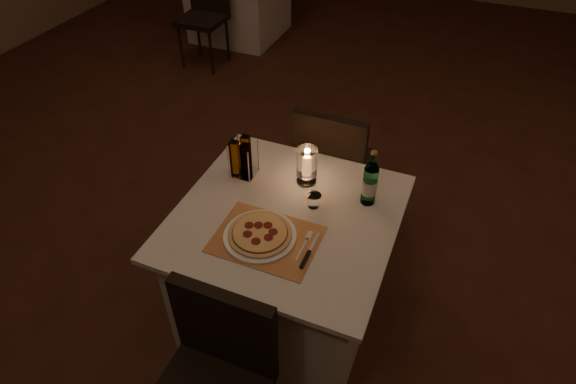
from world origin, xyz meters
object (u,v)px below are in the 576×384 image
at_px(plate, 260,236).
at_px(hurricane_candle, 307,163).
at_px(main_table, 287,266).
at_px(chair_near, 216,369).
at_px(chair_far, 332,160).
at_px(neighbor_table_left, 239,1).
at_px(tumbler, 314,201).
at_px(pizza, 260,233).
at_px(water_bottle, 370,182).

height_order(plate, hurricane_candle, hurricane_candle).
bearing_deg(main_table, plate, -105.52).
relative_size(chair_near, chair_far, 1.00).
xyz_separation_m(hurricane_candle, neighbor_table_left, (-1.92, 3.03, -0.48)).
bearing_deg(neighbor_table_left, tumbler, -57.71).
xyz_separation_m(pizza, neighbor_table_left, (-1.87, 3.47, -0.39)).
relative_size(chair_near, pizza, 3.21).
bearing_deg(tumbler, neighbor_table_left, 122.29).
height_order(chair_far, tumbler, chair_far).
height_order(chair_near, hurricane_candle, hurricane_candle).
distance_m(pizza, hurricane_candle, 0.45).
bearing_deg(chair_far, tumbler, -81.08).
bearing_deg(neighbor_table_left, plate, -61.69).
height_order(hurricane_candle, neighbor_table_left, hurricane_candle).
height_order(main_table, chair_near, chair_near).
bearing_deg(neighbor_table_left, pizza, -61.69).
xyz_separation_m(main_table, pizza, (-0.05, -0.18, 0.39)).
bearing_deg(tumbler, main_table, -134.23).
bearing_deg(chair_near, neighbor_table_left, 115.61).
bearing_deg(neighbor_table_left, water_bottle, -53.81).
height_order(chair_near, plate, chair_near).
distance_m(plate, pizza, 0.02).
bearing_deg(chair_near, tumbler, 83.23).
distance_m(chair_far, plate, 0.92).
height_order(main_table, pizza, pizza).
relative_size(plate, tumbler, 4.64).
bearing_deg(water_bottle, pizza, -132.54).
xyz_separation_m(plate, neighbor_table_left, (-1.87, 3.47, -0.38)).
bearing_deg(chair_far, neighbor_table_left, 126.70).
height_order(chair_far, hurricane_candle, hurricane_candle).
bearing_deg(tumbler, pizza, -117.70).
height_order(main_table, chair_far, chair_far).
distance_m(tumbler, water_bottle, 0.27).
xyz_separation_m(chair_far, neighbor_table_left, (-1.92, 2.57, -0.18)).
bearing_deg(water_bottle, neighbor_table_left, 126.19).
xyz_separation_m(plate, tumbler, (0.15, 0.28, 0.02)).
xyz_separation_m(main_table, hurricane_candle, (0.00, 0.26, 0.48)).
xyz_separation_m(chair_far, water_bottle, (0.32, -0.49, 0.31)).
xyz_separation_m(plate, water_bottle, (0.37, 0.41, 0.11)).
relative_size(tumbler, water_bottle, 0.23).
bearing_deg(chair_near, main_table, 90.00).
relative_size(plate, water_bottle, 1.09).
bearing_deg(hurricane_candle, chair_far, 90.22).
bearing_deg(chair_near, plate, 95.35).
distance_m(chair_near, pizza, 0.58).
xyz_separation_m(main_table, chair_far, (-0.00, 0.71, 0.18)).
bearing_deg(water_bottle, tumbler, -150.76).
bearing_deg(pizza, neighbor_table_left, 118.31).
bearing_deg(tumbler, hurricane_candle, 121.17).
height_order(chair_near, neighbor_table_left, chair_near).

